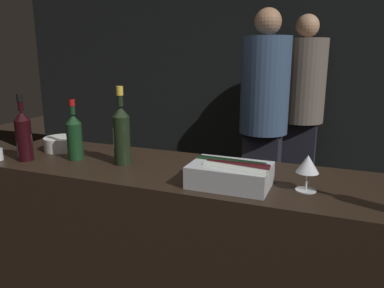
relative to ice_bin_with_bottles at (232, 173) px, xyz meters
name	(u,v)px	position (x,y,z in m)	size (l,w,h in m)	color
wall_back_chalkboard	(280,61)	(-0.24, 2.62, 0.39)	(6.40, 0.06, 2.80)	black
bar_counter	(190,262)	(-0.24, 0.13, -0.53)	(2.23, 0.58, 0.96)	black
ice_bin_with_bottles	(232,173)	(0.00, 0.00, 0.00)	(0.33, 0.22, 0.10)	#B7BABF
bowl_white	(62,143)	(-1.04, 0.21, -0.01)	(0.19, 0.19, 0.07)	silver
wine_glass	(308,165)	(0.29, 0.06, 0.05)	(0.09, 0.09, 0.15)	silver
red_wine_bottle_black_foil	(24,134)	(-1.08, -0.02, 0.08)	(0.08, 0.08, 0.34)	black
red_wine_bottle_burgundy	(74,135)	(-0.85, 0.08, 0.07)	(0.08, 0.08, 0.31)	#143319
champagne_bottle	(122,133)	(-0.58, 0.10, 0.10)	(0.08, 0.08, 0.38)	black
person_in_hoodie	(264,112)	(-0.19, 1.60, 0.01)	(0.39, 0.39, 1.83)	black
person_blond_tee	(302,104)	(0.05, 2.23, 0.00)	(0.40, 0.40, 1.83)	black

